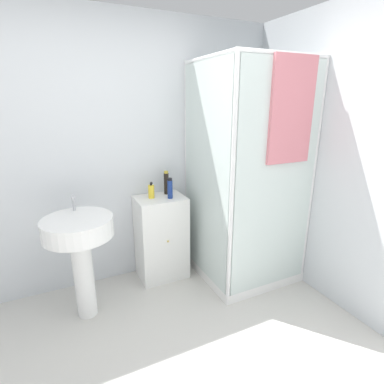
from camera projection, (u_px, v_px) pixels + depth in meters
wall_back at (107, 156)px, 2.77m from camera, size 6.40×0.06×2.50m
shower_enclosure at (244, 221)px, 2.94m from camera, size 0.90×0.93×2.10m
vanity_cabinet at (161, 237)px, 3.01m from camera, size 0.47×0.38×0.85m
sink at (80, 242)px, 2.37m from camera, size 0.54×0.54×1.01m
soap_dispenser at (151, 191)px, 2.85m from camera, size 0.06×0.06×0.16m
shampoo_bottle_tall_black at (166, 183)px, 2.96m from camera, size 0.05×0.05×0.23m
shampoo_bottle_blue at (170, 189)px, 2.83m from camera, size 0.05×0.05×0.20m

